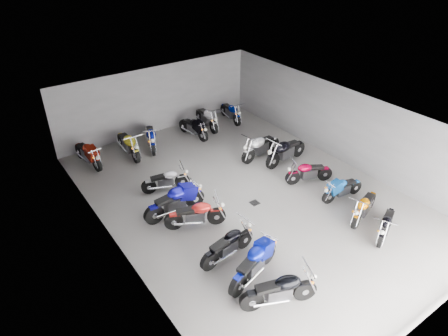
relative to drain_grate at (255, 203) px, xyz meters
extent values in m
plane|color=gray|center=(0.00, 0.50, -0.01)|extent=(14.00, 14.00, 0.00)
cube|color=slate|center=(0.00, 7.50, 1.59)|extent=(10.00, 0.10, 3.20)
cube|color=slate|center=(-5.00, 0.50, 1.59)|extent=(0.10, 14.00, 3.20)
cube|color=slate|center=(5.00, 0.50, 1.59)|extent=(0.10, 14.00, 3.20)
cube|color=black|center=(0.00, 0.50, 3.21)|extent=(10.00, 14.00, 0.04)
cube|color=black|center=(0.00, 0.00, 0.00)|extent=(0.32, 0.32, 0.01)
cylinder|color=black|center=(-1.69, -4.19, 0.32)|extent=(0.66, 0.37, 0.66)
cylinder|color=black|center=(-3.08, -3.64, 0.32)|extent=(0.67, 0.39, 0.66)
cube|color=#2D2D30|center=(-2.39, -3.91, 0.43)|extent=(0.74, 0.54, 0.41)
ellipsoid|color=black|center=(-2.18, -4.00, 0.76)|extent=(0.81, 0.65, 0.37)
cube|color=black|center=(-2.70, -3.79, 0.72)|extent=(0.69, 0.50, 0.19)
cylinder|color=black|center=(-1.58, -2.55, 0.34)|extent=(0.69, 0.34, 0.68)
cylinder|color=black|center=(-3.06, -3.01, 0.34)|extent=(0.70, 0.36, 0.68)
cube|color=#2D2D30|center=(-2.32, -2.78, 0.44)|extent=(0.76, 0.51, 0.43)
ellipsoid|color=#071493|center=(-2.10, -2.71, 0.78)|extent=(0.82, 0.62, 0.38)
cube|color=black|center=(-2.65, -2.88, 0.74)|extent=(0.71, 0.48, 0.19)
cylinder|color=black|center=(-1.76, -1.61, 0.31)|extent=(0.64, 0.20, 0.63)
cylinder|color=black|center=(-3.17, -1.77, 0.31)|extent=(0.64, 0.22, 0.63)
cube|color=#2D2D30|center=(-2.46, -1.69, 0.41)|extent=(0.67, 0.37, 0.39)
ellipsoid|color=black|center=(-2.25, -1.67, 0.72)|extent=(0.71, 0.47, 0.35)
cube|color=black|center=(-2.78, -1.73, 0.68)|extent=(0.63, 0.34, 0.18)
cylinder|color=black|center=(-1.81, -0.16, 0.31)|extent=(0.64, 0.38, 0.64)
cylinder|color=black|center=(-3.13, 0.44, 0.31)|extent=(0.64, 0.40, 0.64)
cube|color=#2D2D30|center=(-2.47, 0.14, 0.41)|extent=(0.71, 0.54, 0.40)
ellipsoid|color=#AA1A17|center=(-2.27, 0.05, 0.73)|extent=(0.78, 0.64, 0.36)
cube|color=black|center=(-2.76, 0.27, 0.69)|extent=(0.67, 0.51, 0.18)
cylinder|color=black|center=(-1.90, 1.09, 0.35)|extent=(0.72, 0.15, 0.72)
cylinder|color=black|center=(-3.52, 1.10, 0.35)|extent=(0.72, 0.17, 0.72)
cube|color=#2D2D30|center=(-2.71, 1.09, 0.46)|extent=(0.73, 0.34, 0.45)
ellipsoid|color=#100E8D|center=(-2.47, 1.09, 0.82)|extent=(0.76, 0.45, 0.40)
cube|color=black|center=(-3.07, 1.09, 0.78)|extent=(0.68, 0.32, 0.20)
cylinder|color=black|center=(-1.64, 2.44, 0.28)|extent=(0.58, 0.28, 0.57)
cylinder|color=black|center=(-2.87, 2.82, 0.28)|extent=(0.59, 0.30, 0.57)
cube|color=#2D2D30|center=(-2.26, 2.63, 0.37)|extent=(0.63, 0.43, 0.36)
ellipsoid|color=#B4B3BA|center=(-2.07, 2.57, 0.66)|extent=(0.69, 0.52, 0.32)
cube|color=black|center=(-2.53, 2.72, 0.62)|extent=(0.59, 0.40, 0.16)
cylinder|color=black|center=(1.78, -4.10, 0.28)|extent=(0.57, 0.34, 0.58)
cylinder|color=black|center=(2.97, -3.57, 0.28)|extent=(0.58, 0.36, 0.58)
cube|color=#2D2D30|center=(2.37, -3.83, 0.37)|extent=(0.64, 0.48, 0.36)
ellipsoid|color=black|center=(2.19, -3.91, 0.66)|extent=(0.71, 0.58, 0.32)
cube|color=black|center=(2.64, -3.71, 0.62)|extent=(0.60, 0.45, 0.16)
cylinder|color=black|center=(1.88, -3.05, 0.30)|extent=(0.62, 0.31, 0.61)
cylinder|color=black|center=(3.21, -2.63, 0.30)|extent=(0.63, 0.32, 0.61)
cube|color=#2D2D30|center=(2.54, -2.84, 0.40)|extent=(0.68, 0.46, 0.38)
ellipsoid|color=#C06601|center=(2.34, -2.90, 0.70)|extent=(0.74, 0.56, 0.35)
cube|color=black|center=(2.84, -2.74, 0.67)|extent=(0.64, 0.43, 0.17)
cylinder|color=black|center=(2.20, -1.56, 0.28)|extent=(0.58, 0.18, 0.57)
cylinder|color=black|center=(3.47, -1.70, 0.28)|extent=(0.58, 0.20, 0.57)
cube|color=#2D2D30|center=(2.84, -1.63, 0.37)|extent=(0.60, 0.33, 0.35)
ellipsoid|color=#1355A8|center=(2.64, -1.61, 0.65)|extent=(0.64, 0.42, 0.32)
cube|color=black|center=(3.12, -1.66, 0.61)|extent=(0.56, 0.31, 0.16)
cylinder|color=black|center=(1.99, 0.12, 0.29)|extent=(0.59, 0.34, 0.59)
cylinder|color=black|center=(3.24, -0.40, 0.29)|extent=(0.60, 0.35, 0.59)
cube|color=#2D2D30|center=(2.61, -0.14, 0.38)|extent=(0.66, 0.49, 0.37)
ellipsoid|color=maroon|center=(2.43, -0.06, 0.68)|extent=(0.72, 0.58, 0.33)
cube|color=black|center=(2.89, -0.25, 0.64)|extent=(0.62, 0.46, 0.17)
cylinder|color=black|center=(2.15, 1.47, 0.35)|extent=(0.72, 0.21, 0.71)
cylinder|color=black|center=(3.74, 1.61, 0.35)|extent=(0.72, 0.23, 0.71)
cube|color=#2D2D30|center=(2.94, 1.54, 0.46)|extent=(0.74, 0.39, 0.44)
ellipsoid|color=black|center=(2.70, 1.52, 0.81)|extent=(0.79, 0.51, 0.40)
cube|color=black|center=(3.29, 1.57, 0.77)|extent=(0.70, 0.37, 0.20)
cylinder|color=black|center=(1.58, 2.39, 0.34)|extent=(0.70, 0.23, 0.69)
cylinder|color=black|center=(3.13, 2.59, 0.34)|extent=(0.70, 0.25, 0.69)
cube|color=#2D2D30|center=(2.35, 2.49, 0.45)|extent=(0.74, 0.41, 0.43)
ellipsoid|color=silver|center=(2.12, 2.46, 0.79)|extent=(0.78, 0.52, 0.39)
cube|color=black|center=(2.70, 2.54, 0.75)|extent=(0.69, 0.38, 0.20)
cylinder|color=black|center=(-3.90, 5.51, 0.33)|extent=(0.22, 0.67, 0.66)
cylinder|color=black|center=(-4.10, 7.00, 0.33)|extent=(0.24, 0.68, 0.66)
cube|color=#2D2D30|center=(-4.00, 6.25, 0.43)|extent=(0.40, 0.71, 0.41)
ellipsoid|color=maroon|center=(-3.97, 6.03, 0.76)|extent=(0.51, 0.75, 0.37)
cube|color=black|center=(-4.04, 6.58, 0.72)|extent=(0.37, 0.66, 0.19)
cylinder|color=black|center=(-2.30, 5.23, 0.34)|extent=(0.16, 0.70, 0.70)
cylinder|color=black|center=(-2.25, 6.81, 0.34)|extent=(0.18, 0.70, 0.70)
cube|color=#2D2D30|center=(-2.27, 6.02, 0.45)|extent=(0.35, 0.72, 0.44)
ellipsoid|color=yellow|center=(-2.28, 5.78, 0.80)|extent=(0.46, 0.75, 0.39)
cube|color=black|center=(-2.26, 6.37, 0.76)|extent=(0.33, 0.67, 0.20)
cylinder|color=black|center=(-1.40, 5.38, 0.33)|extent=(0.37, 0.68, 0.67)
cylinder|color=black|center=(-0.86, 6.80, 0.33)|extent=(0.39, 0.68, 0.67)
cube|color=#2D2D30|center=(-1.13, 6.09, 0.43)|extent=(0.54, 0.75, 0.42)
ellipsoid|color=navy|center=(-1.21, 5.88, 0.77)|extent=(0.64, 0.81, 0.38)
cube|color=black|center=(-1.01, 6.41, 0.73)|extent=(0.50, 0.70, 0.19)
cylinder|color=black|center=(1.11, 5.21, 0.30)|extent=(0.22, 0.63, 0.62)
cylinder|color=black|center=(0.90, 6.60, 0.30)|extent=(0.23, 0.64, 0.62)
cube|color=#2D2D30|center=(1.00, 5.91, 0.40)|extent=(0.38, 0.67, 0.39)
ellipsoid|color=black|center=(1.03, 5.70, 0.71)|extent=(0.48, 0.71, 0.35)
cube|color=black|center=(0.96, 6.21, 0.67)|extent=(0.35, 0.62, 0.18)
cylinder|color=black|center=(1.99, 5.61, 0.33)|extent=(0.22, 0.69, 0.68)
cylinder|color=black|center=(2.17, 7.14, 0.33)|extent=(0.24, 0.69, 0.68)
cube|color=#2D2D30|center=(2.08, 6.37, 0.44)|extent=(0.40, 0.72, 0.42)
ellipsoid|color=#B2B1B8|center=(2.05, 6.14, 0.78)|extent=(0.51, 0.77, 0.38)
cube|color=black|center=(2.12, 6.71, 0.74)|extent=(0.37, 0.68, 0.19)
cylinder|color=black|center=(3.44, 5.66, 0.31)|extent=(0.22, 0.64, 0.63)
cylinder|color=black|center=(3.65, 7.06, 0.31)|extent=(0.24, 0.64, 0.63)
cube|color=#2D2D30|center=(3.54, 6.36, 0.41)|extent=(0.39, 0.68, 0.39)
ellipsoid|color=#011587|center=(3.51, 6.15, 0.72)|extent=(0.49, 0.72, 0.35)
cube|color=black|center=(3.59, 6.67, 0.68)|extent=(0.36, 0.63, 0.18)
camera|label=1|loc=(-7.78, -9.01, 8.77)|focal=32.00mm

